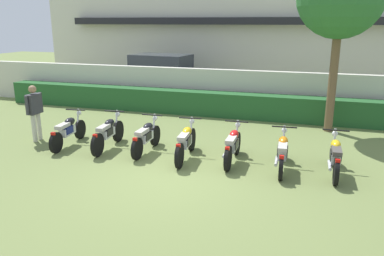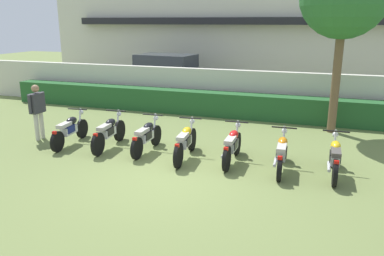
{
  "view_description": "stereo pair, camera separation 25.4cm",
  "coord_description": "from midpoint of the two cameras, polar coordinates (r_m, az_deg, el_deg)",
  "views": [
    {
      "loc": [
        2.93,
        -7.58,
        3.41
      ],
      "look_at": [
        0.0,
        1.61,
        0.72
      ],
      "focal_mm": 35.88,
      "sensor_mm": 36.0,
      "label": 1
    },
    {
      "loc": [
        3.17,
        -7.5,
        3.41
      ],
      "look_at": [
        0.0,
        1.61,
        0.72
      ],
      "focal_mm": 35.88,
      "sensor_mm": 36.0,
      "label": 2
    }
  ],
  "objects": [
    {
      "name": "motorcycle_in_row_2",
      "position": [
        10.34,
        -7.52,
        -1.27
      ],
      "size": [
        0.6,
        1.8,
        0.95
      ],
      "rotation": [
        0.0,
        0.0,
        1.59
      ],
      "color": "black",
      "rests_on": "ground"
    },
    {
      "name": "motorcycle_in_row_4",
      "position": [
        9.57,
        5.32,
        -2.55
      ],
      "size": [
        0.6,
        1.82,
        0.96
      ],
      "rotation": [
        0.0,
        0.0,
        1.59
      ],
      "color": "black",
      "rests_on": "ground"
    },
    {
      "name": "hedge_row",
      "position": [
        14.21,
        4.88,
        3.45
      ],
      "size": [
        18.69,
        0.7,
        0.88
      ],
      "primitive_type": "cube",
      "color": "#235628",
      "rests_on": "ground"
    },
    {
      "name": "inspector_person",
      "position": [
        12.1,
        -22.93,
        2.69
      ],
      "size": [
        0.22,
        0.67,
        1.65
      ],
      "color": "beige",
      "rests_on": "ground"
    },
    {
      "name": "compound_wall",
      "position": [
        14.81,
        5.53,
        5.44
      ],
      "size": [
        23.36,
        0.3,
        1.65
      ],
      "primitive_type": "cube",
      "color": "beige",
      "rests_on": "ground"
    },
    {
      "name": "motorcycle_in_row_1",
      "position": [
        10.82,
        -13.05,
        -0.7
      ],
      "size": [
        0.6,
        1.96,
        0.97
      ],
      "rotation": [
        0.0,
        0.0,
        1.65
      ],
      "color": "black",
      "rests_on": "ground"
    },
    {
      "name": "motorcycle_in_row_6",
      "position": [
        9.32,
        19.75,
        -3.95
      ],
      "size": [
        0.6,
        1.83,
        0.95
      ],
      "rotation": [
        0.0,
        0.0,
        1.59
      ],
      "color": "black",
      "rests_on": "ground"
    },
    {
      "name": "ground",
      "position": [
        8.82,
        -4.04,
        -7.22
      ],
      "size": [
        60.0,
        60.0,
        0.0
      ],
      "primitive_type": "plane",
      "color": "olive"
    },
    {
      "name": "building",
      "position": [
        23.22,
        10.48,
        14.97
      ],
      "size": [
        24.59,
        6.5,
        6.53
      ],
      "color": "beige",
      "rests_on": "ground"
    },
    {
      "name": "parked_car",
      "position": [
        18.69,
        -4.58,
        7.92
      ],
      "size": [
        4.67,
        2.46,
        1.89
      ],
      "rotation": [
        0.0,
        0.0,
        -0.11
      ],
      "color": "black",
      "rests_on": "ground"
    },
    {
      "name": "motorcycle_in_row_5",
      "position": [
        9.28,
        12.52,
        -3.51
      ],
      "size": [
        0.6,
        1.86,
        0.94
      ],
      "rotation": [
        0.0,
        0.0,
        1.62
      ],
      "color": "black",
      "rests_on": "ground"
    },
    {
      "name": "motorcycle_in_row_0",
      "position": [
        11.41,
        -18.56,
        -0.36
      ],
      "size": [
        0.6,
        1.91,
        0.94
      ],
      "rotation": [
        0.0,
        0.0,
        1.67
      ],
      "color": "black",
      "rests_on": "ground"
    },
    {
      "name": "motorcycle_in_row_3",
      "position": [
        9.77,
        -1.67,
        -2.07
      ],
      "size": [
        0.6,
        1.97,
        0.97
      ],
      "rotation": [
        0.0,
        0.0,
        1.66
      ],
      "color": "black",
      "rests_on": "ground"
    }
  ]
}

